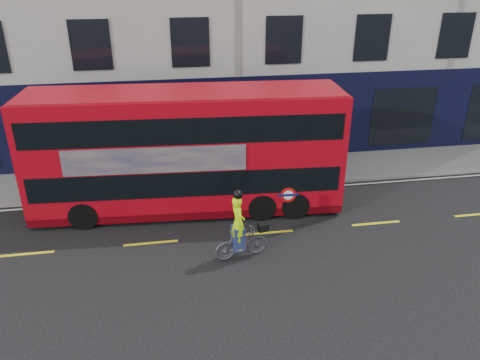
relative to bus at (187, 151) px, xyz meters
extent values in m
plane|color=black|center=(2.52, -3.80, -2.33)|extent=(120.00, 120.00, 0.00)
cube|color=gray|center=(2.52, 2.70, -2.27)|extent=(60.00, 3.00, 0.12)
cube|color=gray|center=(2.52, 1.20, -2.26)|extent=(60.00, 0.12, 0.13)
cube|color=black|center=(2.52, 4.18, -0.33)|extent=(50.00, 0.08, 4.00)
cube|color=silver|center=(2.52, 0.90, -2.32)|extent=(58.00, 0.10, 0.01)
cube|color=#AD0614|center=(-0.04, 0.00, 0.14)|extent=(11.33, 3.25, 4.02)
cube|color=#56030A|center=(-0.04, 0.00, -2.02)|extent=(11.32, 3.20, 0.31)
cube|color=black|center=(-0.04, 0.00, -0.75)|extent=(10.88, 3.26, 0.92)
cube|color=black|center=(-0.04, 0.00, 1.18)|extent=(10.88, 3.26, 0.92)
cube|color=maroon|center=(-0.04, 0.00, 2.17)|extent=(11.10, 3.13, 0.08)
cube|color=black|center=(5.56, -0.35, -0.75)|extent=(0.19, 2.29, 0.92)
cube|color=black|center=(5.56, -0.35, 1.18)|extent=(0.19, 2.29, 0.92)
cube|color=black|center=(-5.65, 0.36, -0.75)|extent=(0.19, 2.29, 0.92)
cube|color=gray|center=(-1.14, -1.23, 0.22)|extent=(6.09, 0.43, 0.92)
cylinder|color=red|center=(3.43, -1.52, -1.31)|extent=(0.57, 0.06, 0.57)
cylinder|color=white|center=(3.43, -1.53, -1.31)|extent=(0.37, 0.04, 0.37)
cube|color=#0C1459|center=(3.43, -1.53, -1.31)|extent=(0.71, 0.07, 0.09)
cylinder|color=black|center=(3.81, -0.24, -1.82)|extent=(1.18, 2.65, 1.02)
cylinder|color=black|center=(2.60, -0.16, -1.82)|extent=(1.18, 2.65, 1.02)
cylinder|color=black|center=(-3.70, 0.24, -1.82)|extent=(1.18, 2.65, 1.02)
imported|color=#4E5154|center=(1.39, -3.58, -1.80)|extent=(1.80, 0.80, 1.04)
imported|color=#ABE406|center=(1.28, -3.60, -1.04)|extent=(0.53, 0.71, 1.77)
cube|color=black|center=(2.11, -3.45, -1.37)|extent=(0.36, 0.30, 0.25)
cube|color=navy|center=(1.28, -3.60, -1.59)|extent=(0.41, 0.49, 0.79)
sphere|color=black|center=(1.28, -3.60, -0.07)|extent=(0.29, 0.29, 0.29)
camera|label=1|loc=(-0.69, -15.87, 6.24)|focal=35.00mm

